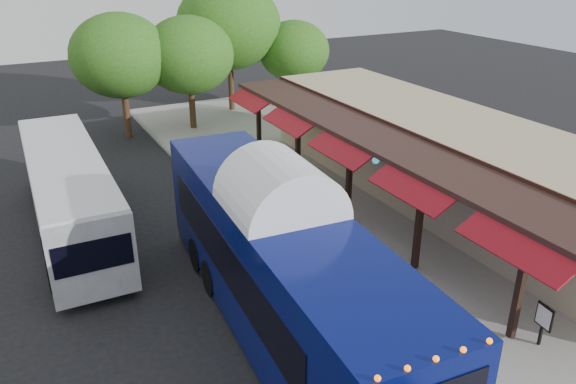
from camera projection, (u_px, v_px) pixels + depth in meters
ground at (314, 304)px, 16.82m from camera, size 90.00×90.00×0.00m
sidewalk at (373, 216)px, 22.16m from camera, size 10.00×40.00×0.15m
curb at (259, 244)px, 20.05m from camera, size 0.20×40.00×0.16m
station_shelter at (444, 160)px, 22.88m from camera, size 8.15×20.00×3.60m
coach_bus at (280, 262)px, 14.80m from camera, size 3.54×12.92×4.09m
city_bus at (69, 191)px, 20.44m from camera, size 2.67×11.27×3.02m
ped_a at (324, 263)px, 17.05m from camera, size 0.70×0.54×1.72m
ped_b at (292, 236)px, 18.76m from camera, size 0.94×0.85×1.60m
ped_c at (253, 197)px, 21.23m from camera, size 1.25×0.90×1.97m
ped_d at (270, 179)px, 23.28m from camera, size 1.06×0.64×1.62m
sign_board at (544, 319)px, 14.55m from camera, size 0.12×0.56×1.22m
tree_left at (189, 55)px, 31.03m from camera, size 5.04×5.04×6.45m
tree_mid at (229, 25)px, 34.19m from camera, size 6.38×6.38×8.17m
tree_right at (294, 51)px, 35.25m from camera, size 4.44×4.44×5.68m
tree_far at (120, 56)px, 29.81m from camera, size 5.27×5.27×6.75m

